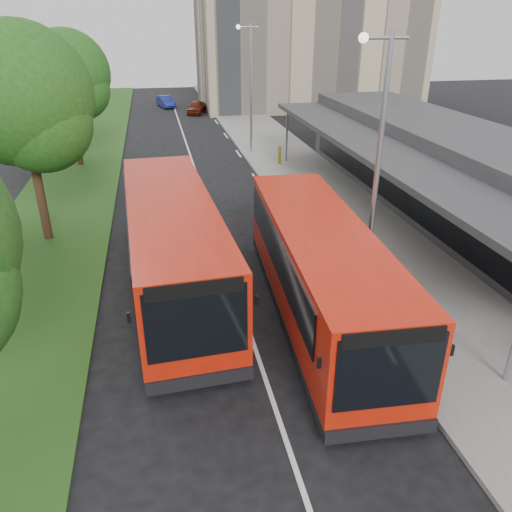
{
  "coord_description": "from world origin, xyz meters",
  "views": [
    {
      "loc": [
        -2.27,
        -11.6,
        8.41
      ],
      "look_at": [
        0.6,
        2.61,
        1.5
      ],
      "focal_mm": 35.0,
      "sensor_mm": 36.0,
      "label": 1
    }
  ],
  "objects_px": {
    "tree_mid": "(23,105)",
    "lamp_post_near": "(376,157)",
    "tree_far": "(68,79)",
    "litter_bin": "(316,203)",
    "bus_main": "(320,272)",
    "bollard": "(280,155)",
    "bus_second": "(173,245)",
    "car_far": "(166,102)",
    "car_near": "(196,107)",
    "lamp_post_far": "(250,81)"
  },
  "relations": [
    {
      "from": "tree_mid",
      "to": "bus_second",
      "type": "height_order",
      "value": "tree_mid"
    },
    {
      "from": "bus_main",
      "to": "bollard",
      "type": "relative_size",
      "value": 9.74
    },
    {
      "from": "bus_second",
      "to": "car_far",
      "type": "relative_size",
      "value": 3.25
    },
    {
      "from": "lamp_post_near",
      "to": "bus_main",
      "type": "distance_m",
      "value": 3.8
    },
    {
      "from": "lamp_post_near",
      "to": "tree_far",
      "type": "bearing_deg",
      "value": 120.29
    },
    {
      "from": "bollard",
      "to": "car_near",
      "type": "distance_m",
      "value": 20.69
    },
    {
      "from": "lamp_post_near",
      "to": "litter_bin",
      "type": "bearing_deg",
      "value": 83.92
    },
    {
      "from": "lamp_post_far",
      "to": "bus_main",
      "type": "distance_m",
      "value": 21.27
    },
    {
      "from": "bus_main",
      "to": "bollard",
      "type": "xyz_separation_m",
      "value": [
        3.06,
        17.32,
        -0.85
      ]
    },
    {
      "from": "bus_second",
      "to": "car_far",
      "type": "distance_m",
      "value": 39.5
    },
    {
      "from": "bus_second",
      "to": "tree_far",
      "type": "bearing_deg",
      "value": 103.2
    },
    {
      "from": "litter_bin",
      "to": "car_far",
      "type": "distance_m",
      "value": 34.06
    },
    {
      "from": "tree_far",
      "to": "lamp_post_near",
      "type": "height_order",
      "value": "lamp_post_near"
    },
    {
      "from": "bus_main",
      "to": "lamp_post_near",
      "type": "bearing_deg",
      "value": 29.98
    },
    {
      "from": "bus_second",
      "to": "bollard",
      "type": "bearing_deg",
      "value": 60.53
    },
    {
      "from": "lamp_post_near",
      "to": "bollard",
      "type": "height_order",
      "value": "lamp_post_near"
    },
    {
      "from": "lamp_post_near",
      "to": "car_near",
      "type": "distance_m",
      "value": 37.07
    },
    {
      "from": "bus_second",
      "to": "car_far",
      "type": "height_order",
      "value": "bus_second"
    },
    {
      "from": "tree_far",
      "to": "bus_second",
      "type": "xyz_separation_m",
      "value": [
        5.03,
        -17.32,
        -3.54
      ]
    },
    {
      "from": "tree_far",
      "to": "car_near",
      "type": "xyz_separation_m",
      "value": [
        8.99,
        17.73,
        -4.58
      ]
    },
    {
      "from": "tree_far",
      "to": "car_far",
      "type": "xyz_separation_m",
      "value": [
        6.2,
        22.15,
        -4.6
      ]
    },
    {
      "from": "bus_main",
      "to": "bollard",
      "type": "bearing_deg",
      "value": 83.05
    },
    {
      "from": "lamp_post_near",
      "to": "lamp_post_far",
      "type": "bearing_deg",
      "value": 90.0
    },
    {
      "from": "litter_bin",
      "to": "car_far",
      "type": "xyz_separation_m",
      "value": [
        -5.74,
        33.57,
        -0.01
      ]
    },
    {
      "from": "tree_far",
      "to": "litter_bin",
      "type": "relative_size",
      "value": 9.12
    },
    {
      "from": "car_far",
      "to": "tree_mid",
      "type": "bearing_deg",
      "value": -113.75
    },
    {
      "from": "car_far",
      "to": "bollard",
      "type": "bearing_deg",
      "value": -89.62
    },
    {
      "from": "bus_second",
      "to": "car_near",
      "type": "relative_size",
      "value": 3.24
    },
    {
      "from": "bollard",
      "to": "bus_main",
      "type": "bearing_deg",
      "value": -100.02
    },
    {
      "from": "lamp_post_far",
      "to": "car_far",
      "type": "relative_size",
      "value": 2.28
    },
    {
      "from": "bus_main",
      "to": "car_near",
      "type": "distance_m",
      "value": 37.75
    },
    {
      "from": "bus_second",
      "to": "car_near",
      "type": "height_order",
      "value": "bus_second"
    },
    {
      "from": "tree_mid",
      "to": "lamp_post_near",
      "type": "relative_size",
      "value": 1.06
    },
    {
      "from": "tree_mid",
      "to": "bollard",
      "type": "bearing_deg",
      "value": 37.1
    },
    {
      "from": "bollard",
      "to": "tree_far",
      "type": "bearing_deg",
      "value": 167.69
    },
    {
      "from": "tree_mid",
      "to": "bus_second",
      "type": "relative_size",
      "value": 0.75
    },
    {
      "from": "tree_mid",
      "to": "bollard",
      "type": "relative_size",
      "value": 7.67
    },
    {
      "from": "bus_main",
      "to": "bus_second",
      "type": "xyz_separation_m",
      "value": [
        -4.22,
        2.69,
        0.09
      ]
    },
    {
      "from": "lamp_post_near",
      "to": "bollard",
      "type": "xyz_separation_m",
      "value": [
        1.19,
        16.36,
        -4.01
      ]
    },
    {
      "from": "bollard",
      "to": "tree_mid",
      "type": "bearing_deg",
      "value": -142.9
    },
    {
      "from": "litter_bin",
      "to": "car_near",
      "type": "bearing_deg",
      "value": 95.79
    },
    {
      "from": "tree_far",
      "to": "lamp_post_near",
      "type": "distance_m",
      "value": 22.07
    },
    {
      "from": "lamp_post_near",
      "to": "bus_main",
      "type": "relative_size",
      "value": 0.74
    },
    {
      "from": "bus_main",
      "to": "litter_bin",
      "type": "height_order",
      "value": "bus_main"
    },
    {
      "from": "car_near",
      "to": "bus_second",
      "type": "bearing_deg",
      "value": -79.85
    },
    {
      "from": "litter_bin",
      "to": "car_near",
      "type": "relative_size",
      "value": 0.25
    },
    {
      "from": "tree_far",
      "to": "litter_bin",
      "type": "xyz_separation_m",
      "value": [
        11.94,
        -11.42,
        -4.59
      ]
    },
    {
      "from": "bus_second",
      "to": "car_near",
      "type": "xyz_separation_m",
      "value": [
        3.95,
        35.04,
        -1.04
      ]
    },
    {
      "from": "bus_second",
      "to": "car_near",
      "type": "distance_m",
      "value": 35.28
    },
    {
      "from": "bus_main",
      "to": "car_far",
      "type": "bearing_deg",
      "value": 97.22
    }
  ]
}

